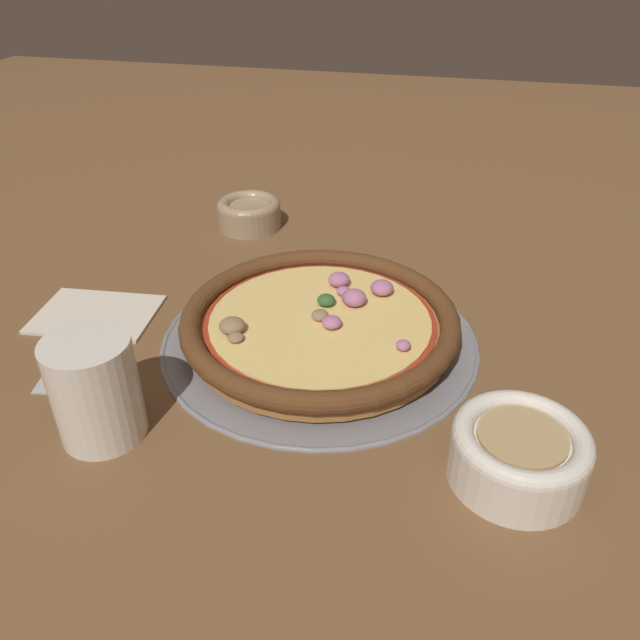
{
  "coord_description": "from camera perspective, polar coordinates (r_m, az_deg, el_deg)",
  "views": [
    {
      "loc": [
        0.14,
        -0.6,
        0.43
      ],
      "look_at": [
        0.0,
        0.0,
        0.03
      ],
      "focal_mm": 35.0,
      "sensor_mm": 36.0,
      "label": 1
    }
  ],
  "objects": [
    {
      "name": "ground_plane",
      "position": [
        0.75,
        0.0,
        -1.82
      ],
      "size": [
        3.0,
        3.0,
        0.0
      ],
      "primitive_type": "plane",
      "color": "brown"
    },
    {
      "name": "pizza_tray",
      "position": [
        0.75,
        0.0,
        -1.62
      ],
      "size": [
        0.38,
        0.38,
        0.01
      ],
      "color": "gray",
      "rests_on": "ground_plane"
    },
    {
      "name": "pizza",
      "position": [
        0.74,
        0.02,
        -0.17
      ],
      "size": [
        0.33,
        0.33,
        0.04
      ],
      "color": "#A86B33",
      "rests_on": "pizza_tray"
    },
    {
      "name": "bowl_near",
      "position": [
        0.59,
        17.73,
        -11.4
      ],
      "size": [
        0.12,
        0.12,
        0.06
      ],
      "color": "silver",
      "rests_on": "ground_plane"
    },
    {
      "name": "bowl_far",
      "position": [
        1.03,
        -6.5,
        9.74
      ],
      "size": [
        0.1,
        0.1,
        0.05
      ],
      "color": "#9E8466",
      "rests_on": "ground_plane"
    },
    {
      "name": "drinking_cup",
      "position": [
        0.63,
        -19.85,
        -5.96
      ],
      "size": [
        0.08,
        0.08,
        0.11
      ],
      "color": "silver",
      "rests_on": "ground_plane"
    },
    {
      "name": "napkin",
      "position": [
        0.85,
        -19.79,
        0.63
      ],
      "size": [
        0.16,
        0.12,
        0.01
      ],
      "rotation": [
        0.0,
        0.0,
        0.1
      ],
      "color": "beige",
      "rests_on": "ground_plane"
    },
    {
      "name": "fork",
      "position": [
        0.79,
        -22.01,
        -2.59
      ],
      "size": [
        0.05,
        0.18,
        0.0
      ],
      "rotation": [
        0.0,
        0.0,
        11.19
      ],
      "color": "#B7B7BC",
      "rests_on": "ground_plane"
    }
  ]
}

